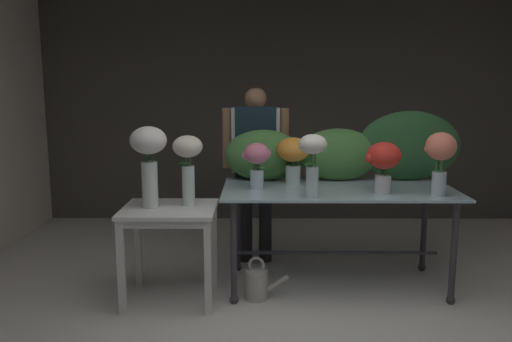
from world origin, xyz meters
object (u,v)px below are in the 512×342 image
(vase_rosy_tulips, at_px, (257,160))
(vase_coral_freesia, at_px, (440,155))
(side_table_white, at_px, (170,220))
(vase_sunset_peonies, at_px, (293,154))
(watering_can, at_px, (257,284))
(vase_white_roses_tall, at_px, (149,155))
(vase_ivory_roses, at_px, (312,156))
(vase_cream_lisianthus_tall, at_px, (188,160))
(florist, at_px, (256,155))
(vase_scarlet_lilies, at_px, (383,161))
(display_table_glass, at_px, (338,203))

(vase_rosy_tulips, xyz_separation_m, vase_coral_freesia, (1.38, -0.24, 0.08))
(side_table_white, distance_m, vase_rosy_tulips, 0.83)
(vase_sunset_peonies, relative_size, watering_can, 1.13)
(vase_rosy_tulips, height_order, vase_white_roses_tall, vase_white_roses_tall)
(vase_white_roses_tall, bearing_deg, vase_ivory_roses, -3.21)
(watering_can, bearing_deg, vase_cream_lisianthus_tall, 174.64)
(florist, xyz_separation_m, vase_rosy_tulips, (0.01, -0.66, 0.05))
(side_table_white, xyz_separation_m, vase_scarlet_lilies, (1.65, 0.10, 0.45))
(vase_scarlet_lilies, relative_size, vase_sunset_peonies, 1.01)
(vase_coral_freesia, distance_m, watering_can, 1.72)
(vase_sunset_peonies, bearing_deg, watering_can, -123.91)
(display_table_glass, distance_m, florist, 0.96)
(vase_scarlet_lilies, relative_size, vase_cream_lisianthus_tall, 0.73)
(vase_ivory_roses, bearing_deg, watering_can, 168.84)
(vase_ivory_roses, relative_size, vase_white_roses_tall, 0.77)
(vase_coral_freesia, bearing_deg, florist, 147.04)
(display_table_glass, xyz_separation_m, vase_sunset_peonies, (-0.36, 0.17, 0.38))
(florist, bearing_deg, vase_ivory_roses, -66.41)
(vase_rosy_tulips, xyz_separation_m, vase_white_roses_tall, (-0.81, -0.23, 0.08))
(side_table_white, bearing_deg, watering_can, 1.02)
(vase_ivory_roses, xyz_separation_m, vase_coral_freesia, (0.97, 0.07, 0.00))
(vase_coral_freesia, bearing_deg, vase_sunset_peonies, 157.00)
(florist, xyz_separation_m, vase_coral_freesia, (1.39, -0.90, 0.13))
(vase_rosy_tulips, bearing_deg, vase_cream_lisianthus_tall, -161.91)
(vase_cream_lisianthus_tall, relative_size, watering_can, 1.55)
(florist, relative_size, vase_sunset_peonies, 4.17)
(vase_rosy_tulips, bearing_deg, vase_sunset_peonies, 36.47)
(vase_rosy_tulips, xyz_separation_m, watering_can, (0.00, -0.22, -0.95))
(display_table_glass, height_order, vase_white_roses_tall, vase_white_roses_tall)
(vase_scarlet_lilies, bearing_deg, vase_coral_freesia, -13.64)
(vase_sunset_peonies, height_order, vase_white_roses_tall, vase_white_roses_tall)
(side_table_white, relative_size, florist, 0.45)
(vase_sunset_peonies, distance_m, vase_white_roses_tall, 1.20)
(vase_ivory_roses, bearing_deg, vase_scarlet_lilies, 16.14)
(display_table_glass, relative_size, vase_cream_lisianthus_tall, 3.44)
(vase_sunset_peonies, bearing_deg, display_table_glass, -24.45)
(vase_ivory_roses, relative_size, vase_rosy_tulips, 1.27)
(vase_white_roses_tall, distance_m, watering_can, 1.31)
(florist, bearing_deg, vase_coral_freesia, -32.96)
(vase_white_roses_tall, relative_size, vase_cream_lisianthus_tall, 1.14)
(florist, relative_size, vase_scarlet_lilies, 4.14)
(vase_sunset_peonies, xyz_separation_m, watering_can, (-0.30, -0.44, -0.97))
(vase_cream_lisianthus_tall, bearing_deg, vase_white_roses_tall, -167.72)
(vase_ivory_roses, xyz_separation_m, watering_can, (-0.41, 0.08, -1.02))
(side_table_white, xyz_separation_m, watering_can, (0.67, 0.01, -0.52))
(vase_cream_lisianthus_tall, bearing_deg, florist, 58.42)
(side_table_white, xyz_separation_m, vase_white_roses_tall, (-0.14, -0.00, 0.50))
(vase_ivory_roses, height_order, watering_can, vase_ivory_roses)
(vase_rosy_tulips, bearing_deg, display_table_glass, 4.79)
(vase_sunset_peonies, bearing_deg, florist, 125.18)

